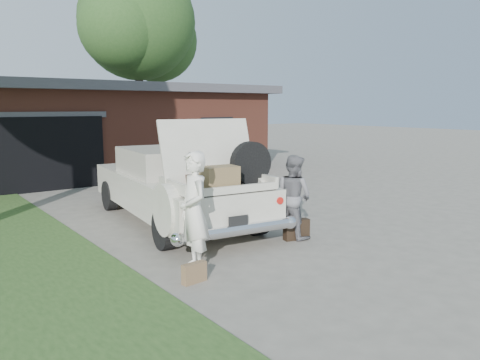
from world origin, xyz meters
TOP-DOWN VIEW (x-y plane):
  - ground at (0.00, 0.00)m, footprint 90.00×90.00m
  - house at (0.98, 11.47)m, footprint 12.80×7.80m
  - tree_right at (6.13, 17.81)m, footprint 7.18×6.25m
  - sedan at (-0.42, 2.34)m, footprint 2.80×5.78m
  - woman_left at (-1.72, -0.52)m, footprint 0.56×0.74m
  - woman_right at (0.75, -0.09)m, footprint 0.70×0.85m
  - suitcase_left at (-2.00, -0.97)m, footprint 0.38×0.16m
  - suitcase_right at (0.70, -0.25)m, footprint 0.52×0.27m

SIDE VIEW (x-z plane):
  - ground at x=0.00m, z-range 0.00..0.00m
  - suitcase_left at x=-2.00m, z-range 0.00..0.29m
  - suitcase_right at x=0.70m, z-range 0.00..0.39m
  - woman_right at x=0.75m, z-range 0.00..1.59m
  - sedan at x=-0.42m, z-range -0.31..1.95m
  - woman_left at x=-1.72m, z-range 0.00..1.84m
  - house at x=0.98m, z-range 0.02..3.32m
  - tree_right at x=6.13m, z-range 1.65..11.79m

